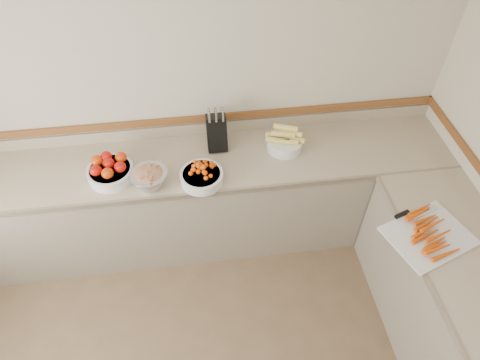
{
  "coord_description": "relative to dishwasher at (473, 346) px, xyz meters",
  "views": [
    {
      "loc": [
        0.08,
        -0.63,
        3.13
      ],
      "look_at": [
        0.35,
        1.35,
        1.0
      ],
      "focal_mm": 32.0,
      "sensor_mm": 36.0,
      "label": 1
    }
  ],
  "objects": [
    {
      "name": "tomato_bowl",
      "position": [
        -2.24,
        1.35,
        0.54
      ],
      "size": [
        0.33,
        0.33,
        0.16
      ],
      "color": "silver",
      "rests_on": "counter_back"
    },
    {
      "name": "cherry_tomato_bowl",
      "position": [
        -1.6,
        1.22,
        0.52
      ],
      "size": [
        0.31,
        0.31,
        0.17
      ],
      "color": "silver",
      "rests_on": "counter_back"
    },
    {
      "name": "knife_block",
      "position": [
        -1.46,
        1.57,
        0.62
      ],
      "size": [
        0.15,
        0.18,
        0.36
      ],
      "color": "black",
      "rests_on": "counter_back"
    },
    {
      "name": "counter_back",
      "position": [
        -1.69,
        1.43,
        0.02
      ],
      "size": [
        4.0,
        0.65,
        1.08
      ],
      "color": "tan",
      "rests_on": "ground_plane"
    },
    {
      "name": "back_wall",
      "position": [
        -1.69,
        1.75,
        0.87
      ],
      "size": [
        4.0,
        0.0,
        4.0
      ],
      "primitive_type": "plane",
      "rotation": [
        1.57,
        0.0,
        0.0
      ],
      "color": "beige",
      "rests_on": "ground_plane"
    },
    {
      "name": "dishwasher",
      "position": [
        0.0,
        0.0,
        0.0
      ],
      "size": [
        0.63,
        0.6,
        0.84
      ],
      "color": "silver",
      "rests_on": "ground_plane"
    },
    {
      "name": "rhubarb_bowl",
      "position": [
        -1.96,
        1.23,
        0.55
      ],
      "size": [
        0.26,
        0.26,
        0.15
      ],
      "color": "#B2B2BA",
      "rests_on": "counter_back"
    },
    {
      "name": "cutting_board",
      "position": [
        -0.21,
        0.55,
        0.49
      ],
      "size": [
        0.61,
        0.54,
        0.07
      ],
      "color": "silver",
      "rests_on": "counter_right"
    },
    {
      "name": "corn_bowl",
      "position": [
        -0.95,
        1.49,
        0.53
      ],
      "size": [
        0.3,
        0.27,
        0.2
      ],
      "color": "silver",
      "rests_on": "counter_back"
    }
  ]
}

